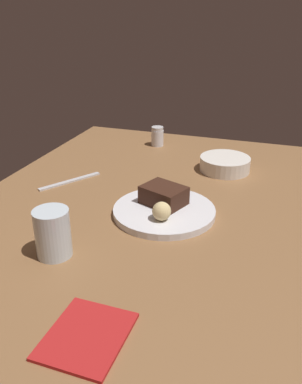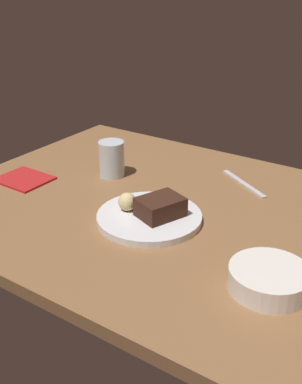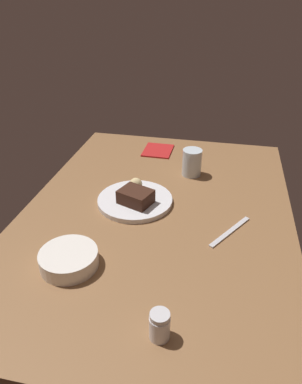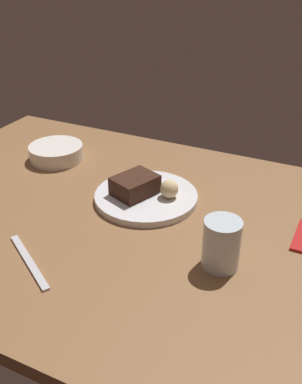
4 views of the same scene
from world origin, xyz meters
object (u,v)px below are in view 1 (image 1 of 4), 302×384
object	(u,v)px
salt_shaker	(157,136)
water_glass	(53,233)
dessert_plate	(164,211)
folded_napkin	(87,336)
side_bowl	(225,164)
chocolate_cake_slice	(164,195)
bread_roll	(162,211)
butter_knife	(70,181)

from	to	relation	value
salt_shaker	water_glass	xyz separation A→B (cm)	(72.13, 1.68, 1.65)
dessert_plate	folded_napkin	world-z (taller)	dessert_plate
salt_shaker	side_bowl	world-z (taller)	salt_shaker
chocolate_cake_slice	folded_napkin	bearing A→B (deg)	1.80
chocolate_cake_slice	side_bowl	distance (cm)	31.83
chocolate_cake_slice	side_bowl	xyz separation A→B (cm)	(-30.18, 9.96, -1.73)
water_glass	bread_roll	bearing A→B (deg)	136.76
dessert_plate	bread_roll	size ratio (longest dim) A/B	5.70
bread_roll	salt_shaker	bearing A→B (deg)	-161.09
water_glass	salt_shaker	bearing A→B (deg)	-178.67
chocolate_cake_slice	water_glass	bearing A→B (deg)	-29.93
dessert_plate	water_glass	size ratio (longest dim) A/B	2.45
chocolate_cake_slice	salt_shaker	xyz separation A→B (cm)	(-46.21, -16.60, -0.52)
chocolate_cake_slice	folded_napkin	xyz separation A→B (cm)	(44.04, 1.38, -3.56)
chocolate_cake_slice	side_bowl	bearing A→B (deg)	161.74
side_bowl	folded_napkin	distance (cm)	74.73
chocolate_cake_slice	bread_roll	size ratio (longest dim) A/B	2.32
chocolate_cake_slice	butter_knife	distance (cm)	31.16
bread_roll	dessert_plate	bearing A→B (deg)	-169.16
water_glass	butter_knife	xyz separation A→B (cm)	(-33.32, -15.12, -4.75)
water_glass	side_bowl	distance (cm)	61.44
salt_shaker	chocolate_cake_slice	bearing A→B (deg)	19.76
chocolate_cake_slice	bread_roll	distance (cm)	8.20
chocolate_cake_slice	salt_shaker	size ratio (longest dim) A/B	1.47
butter_knife	folded_napkin	distance (cm)	60.28
dessert_plate	bread_roll	distance (cm)	6.35
water_glass	folded_napkin	xyz separation A→B (cm)	(18.12, 16.31, -4.70)
water_glass	side_bowl	size ratio (longest dim) A/B	0.67
bread_roll	side_bowl	distance (cm)	39.01
dessert_plate	folded_napkin	distance (cm)	41.59
dessert_plate	butter_knife	size ratio (longest dim) A/B	1.29
water_glass	butter_knife	size ratio (longest dim) A/B	0.53
folded_napkin	bread_roll	bearing A→B (deg)	179.08
bread_roll	side_bowl	xyz separation A→B (cm)	(-38.15, 8.00, -1.65)
dessert_plate	side_bowl	bearing A→B (deg)	164.49
dessert_plate	butter_knife	world-z (taller)	dessert_plate
bread_roll	folded_napkin	size ratio (longest dim) A/B	0.31
chocolate_cake_slice	dessert_plate	bearing A→B (deg)	20.20
salt_shaker	water_glass	distance (cm)	72.17
salt_shaker	side_bowl	distance (cm)	31.05
chocolate_cake_slice	salt_shaker	bearing A→B (deg)	-160.24
chocolate_cake_slice	butter_knife	bearing A→B (deg)	-103.83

